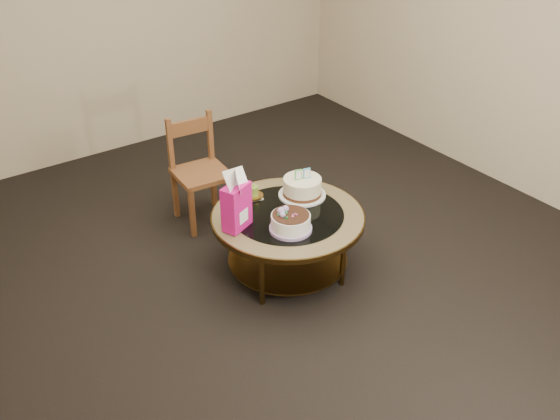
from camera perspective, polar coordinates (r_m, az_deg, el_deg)
ground at (r=4.37m, az=0.69°, el=-5.43°), size 5.00×5.00×0.00m
room_walls at (r=3.65m, az=0.85°, el=14.26°), size 4.52×5.02×2.61m
coffee_table at (r=4.15m, az=0.72°, el=-1.26°), size 1.02×1.02×0.46m
decorated_cake at (r=3.91m, az=0.96°, el=-1.19°), size 0.27×0.27×0.16m
cream_cake at (r=4.28m, az=2.05°, el=2.08°), size 0.33×0.33×0.21m
gift_bag at (r=3.88m, az=-4.02°, el=0.84°), size 0.22×0.19×0.39m
pillar_candle at (r=4.27m, az=-2.42°, el=1.51°), size 0.13×0.13×0.10m
dining_chair at (r=4.75m, az=-7.38°, el=3.60°), size 0.41×0.41×0.83m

